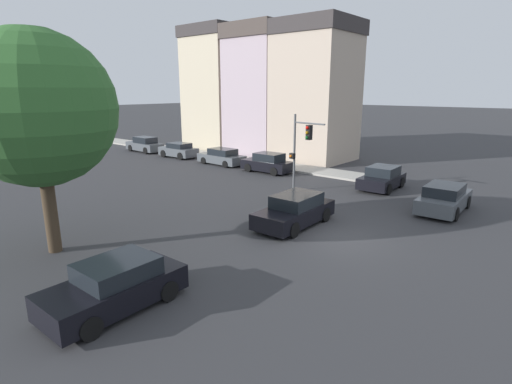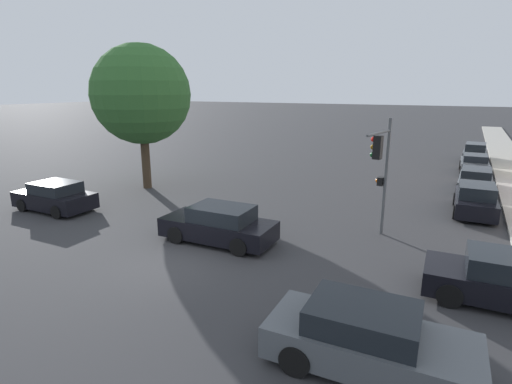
{
  "view_description": "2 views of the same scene",
  "coord_description": "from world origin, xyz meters",
  "px_view_note": "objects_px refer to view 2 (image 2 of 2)",
  "views": [
    {
      "loc": [
        -15.09,
        -7.96,
        6.4
      ],
      "look_at": [
        0.66,
        5.31,
        1.1
      ],
      "focal_mm": 28.0,
      "sensor_mm": 36.0,
      "label": 1
    },
    {
      "loc": [
        8.62,
        -10.29,
        6.05
      ],
      "look_at": [
        0.06,
        6.0,
        1.26
      ],
      "focal_mm": 28.0,
      "sensor_mm": 36.0,
      "label": 2
    }
  ],
  "objects_px": {
    "street_tree": "(141,95)",
    "crossing_car_1": "(500,280)",
    "parked_car_2": "(474,164)",
    "traffic_signal": "(381,163)",
    "parked_car_1": "(475,180)",
    "crossing_car_3": "(219,225)",
    "crossing_car_0": "(55,197)",
    "parked_car_3": "(475,153)",
    "parked_car_0": "(475,200)",
    "crossing_car_2": "(368,340)"
  },
  "relations": [
    {
      "from": "crossing_car_2",
      "to": "crossing_car_1",
      "type": "bearing_deg",
      "value": 57.47
    },
    {
      "from": "crossing_car_1",
      "to": "crossing_car_2",
      "type": "height_order",
      "value": "same"
    },
    {
      "from": "parked_car_2",
      "to": "traffic_signal",
      "type": "bearing_deg",
      "value": 165.62
    },
    {
      "from": "crossing_car_0",
      "to": "parked_car_3",
      "type": "height_order",
      "value": "parked_car_3"
    },
    {
      "from": "parked_car_2",
      "to": "parked_car_1",
      "type": "bearing_deg",
      "value": 178.36
    },
    {
      "from": "street_tree",
      "to": "parked_car_1",
      "type": "distance_m",
      "value": 20.71
    },
    {
      "from": "crossing_car_3",
      "to": "parked_car_2",
      "type": "xyz_separation_m",
      "value": [
        9.18,
        20.0,
        -0.04
      ]
    },
    {
      "from": "street_tree",
      "to": "parked_car_1",
      "type": "xyz_separation_m",
      "value": [
        18.19,
        8.53,
        -5.02
      ]
    },
    {
      "from": "street_tree",
      "to": "crossing_car_2",
      "type": "xyz_separation_m",
      "value": [
        15.99,
        -10.49,
        -4.97
      ]
    },
    {
      "from": "crossing_car_0",
      "to": "parked_car_2",
      "type": "bearing_deg",
      "value": -134.27
    },
    {
      "from": "crossing_car_2",
      "to": "parked_car_1",
      "type": "xyz_separation_m",
      "value": [
        2.2,
        19.03,
        -0.05
      ]
    },
    {
      "from": "street_tree",
      "to": "traffic_signal",
      "type": "bearing_deg",
      "value": -8.62
    },
    {
      "from": "crossing_car_3",
      "to": "parked_car_3",
      "type": "bearing_deg",
      "value": -111.53
    },
    {
      "from": "crossing_car_0",
      "to": "parked_car_2",
      "type": "distance_m",
      "value": 27.71
    },
    {
      "from": "crossing_car_1",
      "to": "crossing_car_2",
      "type": "distance_m",
      "value": 5.38
    },
    {
      "from": "crossing_car_0",
      "to": "crossing_car_2",
      "type": "distance_m",
      "value": 17.39
    },
    {
      "from": "street_tree",
      "to": "crossing_car_3",
      "type": "xyz_separation_m",
      "value": [
        8.98,
        -5.62,
        -4.96
      ]
    },
    {
      "from": "parked_car_3",
      "to": "parked_car_2",
      "type": "bearing_deg",
      "value": -178.68
    },
    {
      "from": "crossing_car_2",
      "to": "parked_car_0",
      "type": "height_order",
      "value": "parked_car_0"
    },
    {
      "from": "traffic_signal",
      "to": "parked_car_1",
      "type": "bearing_deg",
      "value": -100.32
    },
    {
      "from": "parked_car_1",
      "to": "parked_car_2",
      "type": "relative_size",
      "value": 1.11
    },
    {
      "from": "crossing_car_1",
      "to": "parked_car_3",
      "type": "xyz_separation_m",
      "value": [
        -0.5,
        25.87,
        0.03
      ]
    },
    {
      "from": "street_tree",
      "to": "traffic_signal",
      "type": "relative_size",
      "value": 1.76
    },
    {
      "from": "street_tree",
      "to": "crossing_car_1",
      "type": "bearing_deg",
      "value": -17.36
    },
    {
      "from": "crossing_car_1",
      "to": "crossing_car_3",
      "type": "bearing_deg",
      "value": -3.48
    },
    {
      "from": "crossing_car_0",
      "to": "parked_car_1",
      "type": "relative_size",
      "value": 0.94
    },
    {
      "from": "crossing_car_1",
      "to": "parked_car_3",
      "type": "relative_size",
      "value": 0.86
    },
    {
      "from": "crossing_car_3",
      "to": "parked_car_0",
      "type": "distance_m",
      "value": 12.84
    },
    {
      "from": "crossing_car_1",
      "to": "crossing_car_3",
      "type": "height_order",
      "value": "crossing_car_3"
    },
    {
      "from": "parked_car_1",
      "to": "parked_car_2",
      "type": "height_order",
      "value": "parked_car_2"
    },
    {
      "from": "parked_car_0",
      "to": "crossing_car_0",
      "type": "bearing_deg",
      "value": 114.07
    },
    {
      "from": "crossing_car_0",
      "to": "parked_car_0",
      "type": "distance_m",
      "value": 21.05
    },
    {
      "from": "traffic_signal",
      "to": "parked_car_1",
      "type": "relative_size",
      "value": 1.1
    },
    {
      "from": "parked_car_3",
      "to": "crossing_car_0",
      "type": "bearing_deg",
      "value": 145.61
    },
    {
      "from": "street_tree",
      "to": "crossing_car_3",
      "type": "height_order",
      "value": "street_tree"
    },
    {
      "from": "street_tree",
      "to": "crossing_car_1",
      "type": "relative_size",
      "value": 2.15
    },
    {
      "from": "street_tree",
      "to": "crossing_car_1",
      "type": "xyz_separation_m",
      "value": [
        18.72,
        -5.85,
        -4.97
      ]
    },
    {
      "from": "parked_car_1",
      "to": "traffic_signal",
      "type": "bearing_deg",
      "value": 162.11
    },
    {
      "from": "crossing_car_2",
      "to": "parked_car_3",
      "type": "relative_size",
      "value": 0.97
    },
    {
      "from": "crossing_car_2",
      "to": "parked_car_2",
      "type": "bearing_deg",
      "value": 82.97
    },
    {
      "from": "traffic_signal",
      "to": "crossing_car_1",
      "type": "bearing_deg",
      "value": 147.88
    },
    {
      "from": "parked_car_2",
      "to": "crossing_car_2",
      "type": "bearing_deg",
      "value": 173.12
    },
    {
      "from": "parked_car_0",
      "to": "parked_car_3",
      "type": "xyz_separation_m",
      "value": [
        0.06,
        16.66,
        0.02
      ]
    },
    {
      "from": "crossing_car_1",
      "to": "parked_car_0",
      "type": "bearing_deg",
      "value": -88.61
    },
    {
      "from": "crossing_car_1",
      "to": "crossing_car_2",
      "type": "bearing_deg",
      "value": 57.38
    },
    {
      "from": "crossing_car_1",
      "to": "parked_car_2",
      "type": "height_order",
      "value": "crossing_car_1"
    },
    {
      "from": "traffic_signal",
      "to": "crossing_car_3",
      "type": "bearing_deg",
      "value": 40.58
    },
    {
      "from": "crossing_car_3",
      "to": "crossing_car_0",
      "type": "bearing_deg",
      "value": -0.36
    },
    {
      "from": "parked_car_2",
      "to": "parked_car_3",
      "type": "xyz_separation_m",
      "value": [
        0.06,
        5.63,
        0.06
      ]
    },
    {
      "from": "traffic_signal",
      "to": "parked_car_0",
      "type": "height_order",
      "value": "traffic_signal"
    }
  ]
}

